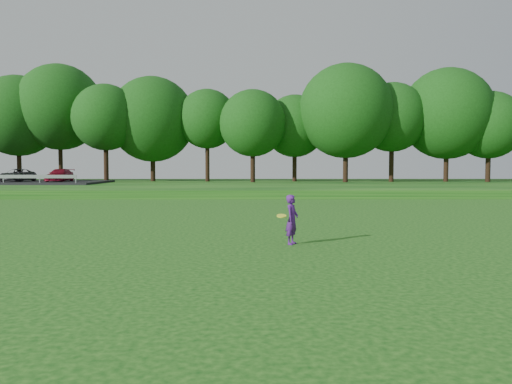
{
  "coord_description": "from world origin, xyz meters",
  "views": [
    {
      "loc": [
        2.32,
        -14.72,
        2.26
      ],
      "look_at": [
        2.48,
        3.53,
        1.3
      ],
      "focal_mm": 35.0,
      "sensor_mm": 36.0,
      "label": 1
    }
  ],
  "objects": [
    {
      "name": "walking_path",
      "position": [
        0.0,
        20.0,
        0.02
      ],
      "size": [
        130.0,
        1.6,
        0.04
      ],
      "primitive_type": "cube",
      "color": "gray",
      "rests_on": "ground"
    },
    {
      "name": "berm",
      "position": [
        0.0,
        34.0,
        0.3
      ],
      "size": [
        130.0,
        30.0,
        0.6
      ],
      "primitive_type": "cube",
      "color": "#0C4210",
      "rests_on": "ground"
    },
    {
      "name": "woman",
      "position": [
        3.48,
        -0.47,
        0.72
      ],
      "size": [
        0.71,
        0.66,
        1.43
      ],
      "color": "#521B7B",
      "rests_on": "ground"
    },
    {
      "name": "treeline",
      "position": [
        0.0,
        38.0,
        8.1
      ],
      "size": [
        104.0,
        7.0,
        15.0
      ],
      "primitive_type": null,
      "color": "#14440F",
      "rests_on": "berm"
    },
    {
      "name": "ground",
      "position": [
        0.0,
        0.0,
        0.0
      ],
      "size": [
        140.0,
        140.0,
        0.0
      ],
      "primitive_type": "plane",
      "color": "#0C4210",
      "rests_on": "ground"
    }
  ]
}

